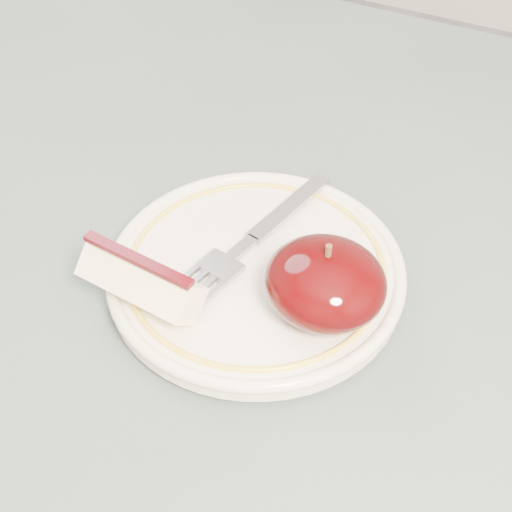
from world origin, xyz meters
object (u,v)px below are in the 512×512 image
at_px(table, 131,330).
at_px(plate, 256,271).
at_px(fork, 252,240).
at_px(apple_half, 325,283).

bearing_deg(table, plate, 10.01).
xyz_separation_m(plate, fork, (-0.01, 0.02, 0.01)).
bearing_deg(table, fork, 21.22).
xyz_separation_m(table, plate, (0.10, 0.02, 0.10)).
bearing_deg(plate, fork, 124.40).
relative_size(plate, apple_half, 2.64).
distance_m(apple_half, fork, 0.08).
distance_m(table, fork, 0.15).
bearing_deg(fork, plate, -133.90).
bearing_deg(plate, apple_half, -14.02).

